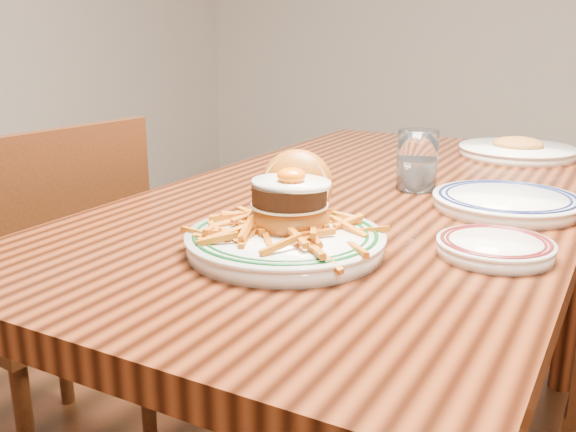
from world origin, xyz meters
The scene contains 7 objects.
table centered at (0.00, 0.00, 0.66)m, with size 0.85×1.60×0.75m.
chair_left centered at (-0.70, -0.27, 0.47)m, with size 0.45×0.45×0.88m.
main_plate centered at (0.02, -0.41, 0.79)m, with size 0.31×0.33×0.15m.
side_plate centered at (0.31, -0.29, 0.77)m, with size 0.18×0.18×0.03m.
rear_plate centered at (0.28, -0.01, 0.77)m, with size 0.28×0.28×0.03m.
water_glass centered at (0.07, 0.06, 0.81)m, with size 0.09×0.09×0.13m.
far_plate centered at (0.20, 0.56, 0.77)m, with size 0.31×0.31×0.06m.
Camera 1 is at (0.48, -1.24, 1.08)m, focal length 40.00 mm.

